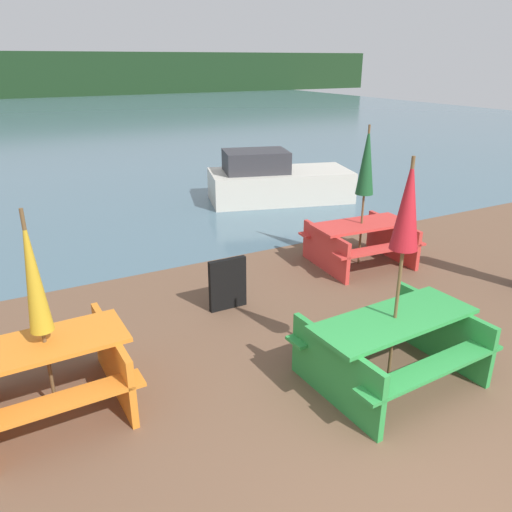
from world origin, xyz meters
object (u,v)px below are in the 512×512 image
boat (276,181)px  picnic_table_orange (50,370)px  umbrella_gold (33,274)px  signboard (228,284)px  picnic_table_red (360,239)px  umbrella_crimson (408,207)px  umbrella_darkgreen (367,161)px  picnic_table_green (392,342)px

boat → picnic_table_orange: bearing=-119.4°
umbrella_gold → signboard: bearing=25.5°
picnic_table_red → umbrella_gold: bearing=-162.6°
umbrella_crimson → signboard: bearing=109.6°
umbrella_darkgreen → boat: size_ratio=0.63×
boat → signboard: boat is taller
picnic_table_orange → picnic_table_red: 5.46m
picnic_table_red → picnic_table_green: bearing=-123.6°
picnic_table_red → boat: 4.37m
picnic_table_orange → umbrella_gold: 1.03m
boat → picnic_table_red: bearing=-84.9°
picnic_table_orange → umbrella_darkgreen: (5.21, 1.63, 1.31)m
signboard → picnic_table_orange: bearing=-154.5°
boat → umbrella_crimson: bearing=-94.7°
picnic_table_orange → umbrella_darkgreen: umbrella_darkgreen is taller
picnic_table_green → signboard: bearing=109.6°
umbrella_gold → boat: umbrella_gold is taller
umbrella_crimson → umbrella_darkgreen: umbrella_crimson is taller
umbrella_crimson → boat: size_ratio=0.66×
umbrella_gold → boat: (6.05, 5.92, -1.01)m
umbrella_crimson → picnic_table_red: bearing=56.4°
picnic_table_green → umbrella_gold: (-3.34, 1.19, 1.03)m
picnic_table_orange → umbrella_gold: bearing=-135.0°
umbrella_crimson → umbrella_gold: umbrella_crimson is taller
umbrella_gold → picnic_table_green: bearing=-19.7°
picnic_table_orange → umbrella_crimson: (3.34, -1.19, 1.51)m
picnic_table_green → picnic_table_orange: (-3.34, 1.19, -0.00)m
umbrella_crimson → signboard: size_ratio=3.30×
picnic_table_orange → picnic_table_red: bearing=17.4°
umbrella_crimson → boat: 7.76m
picnic_table_red → signboard: size_ratio=2.35×
picnic_table_orange → signboard: 2.76m
picnic_table_orange → umbrella_crimson: bearing=-19.7°
picnic_table_red → signboard: bearing=-170.7°
picnic_table_green → picnic_table_orange: 3.54m
picnic_table_green → signboard: (-0.85, 2.38, -0.10)m
picnic_table_orange → umbrella_darkgreen: bearing=17.4°
umbrella_gold → picnic_table_red: bearing=17.4°
picnic_table_orange → umbrella_gold: (-0.00, -0.00, 1.03)m
boat → umbrella_darkgreen: bearing=-84.9°
umbrella_crimson → umbrella_gold: (-3.34, 1.19, -0.48)m
umbrella_gold → boat: bearing=44.4°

